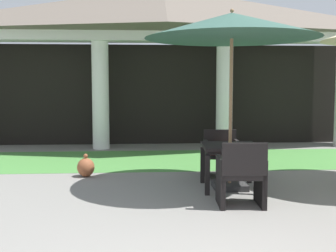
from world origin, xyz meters
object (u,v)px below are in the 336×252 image
at_px(patio_chair_mid_left_south, 241,175).
at_px(terracotta_urn, 86,167).
at_px(patio_chair_mid_left_north, 221,154).
at_px(patio_umbrella_mid_left, 232,27).
at_px(patio_table_mid_left, 230,151).

distance_m(patio_chair_mid_left_south, terracotta_urn, 3.12).
relative_size(patio_chair_mid_left_north, patio_chair_mid_left_south, 0.91).
relative_size(patio_umbrella_mid_left, terracotta_urn, 6.75).
relative_size(patio_chair_mid_left_south, terracotta_urn, 2.16).
height_order(patio_table_mid_left, patio_umbrella_mid_left, patio_umbrella_mid_left).
bearing_deg(patio_chair_mid_left_north, patio_umbrella_mid_left, 90.00).
xyz_separation_m(patio_chair_mid_left_north, terracotta_urn, (-2.46, 0.07, -0.22)).
bearing_deg(patio_chair_mid_left_north, patio_table_mid_left, 90.00).
height_order(patio_umbrella_mid_left, terracotta_urn, patio_umbrella_mid_left).
height_order(patio_umbrella_mid_left, patio_chair_mid_left_south, patio_umbrella_mid_left).
bearing_deg(patio_table_mid_left, terracotta_urn, 156.40).
bearing_deg(patio_table_mid_left, patio_umbrella_mid_left, 90.00).
distance_m(patio_table_mid_left, patio_chair_mid_left_north, 1.01).
distance_m(patio_table_mid_left, terracotta_urn, 2.66).
bearing_deg(patio_chair_mid_left_south, patio_chair_mid_left_north, 90.00).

